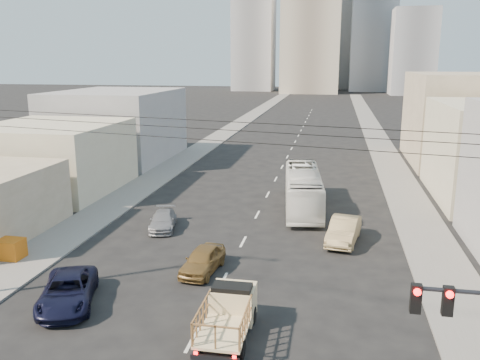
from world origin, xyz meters
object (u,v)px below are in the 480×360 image
(sedan_brown, at_px, (203,260))
(sedan_grey, at_px, (163,220))
(city_bus, at_px, (303,189))
(navy_pickup, at_px, (68,291))
(flatbed_pickup, at_px, (228,311))
(crate_stack, at_px, (8,249))
(sedan_tan, at_px, (344,230))

(sedan_brown, height_order, sedan_grey, sedan_brown)
(city_bus, bearing_deg, navy_pickup, -124.30)
(city_bus, bearing_deg, sedan_grey, -149.77)
(flatbed_pickup, height_order, sedan_grey, flatbed_pickup)
(crate_stack, bearing_deg, sedan_brown, 2.12)
(sedan_tan, height_order, sedan_grey, sedan_tan)
(sedan_brown, distance_m, crate_stack, 11.67)
(crate_stack, bearing_deg, sedan_tan, 19.02)
(flatbed_pickup, xyz_separation_m, crate_stack, (-14.41, 5.82, -0.40))
(crate_stack, bearing_deg, navy_pickup, -35.71)
(navy_pickup, relative_size, sedan_grey, 1.26)
(navy_pickup, bearing_deg, crate_stack, 124.73)
(flatbed_pickup, relative_size, crate_stack, 2.45)
(sedan_brown, bearing_deg, navy_pickup, -130.90)
(navy_pickup, bearing_deg, city_bus, 41.99)
(sedan_tan, xyz_separation_m, crate_stack, (-19.35, -6.67, -0.10))
(city_bus, distance_m, sedan_brown, 14.15)
(city_bus, height_order, sedan_tan, city_bus)
(flatbed_pickup, height_order, navy_pickup, flatbed_pickup)
(sedan_grey, height_order, crate_stack, crate_stack)
(flatbed_pickup, height_order, city_bus, city_bus)
(flatbed_pickup, bearing_deg, city_bus, 84.61)
(flatbed_pickup, relative_size, navy_pickup, 0.86)
(flatbed_pickup, height_order, crate_stack, flatbed_pickup)
(navy_pickup, xyz_separation_m, sedan_tan, (13.03, 11.22, 0.08))
(city_bus, relative_size, sedan_grey, 2.77)
(city_bus, xyz_separation_m, sedan_tan, (3.09, -7.12, -0.78))
(sedan_grey, bearing_deg, navy_pickup, -106.10)
(navy_pickup, xyz_separation_m, sedan_grey, (0.73, 11.63, -0.12))
(sedan_grey, xyz_separation_m, crate_stack, (-7.06, -7.08, 0.10))
(city_bus, relative_size, sedan_brown, 2.77)
(sedan_grey, bearing_deg, sedan_tan, -14.43)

